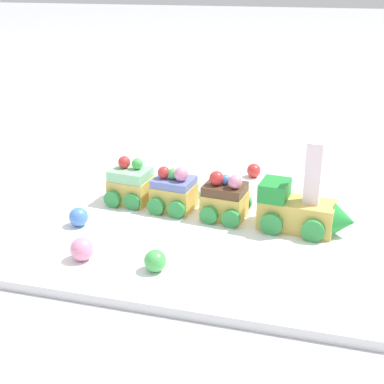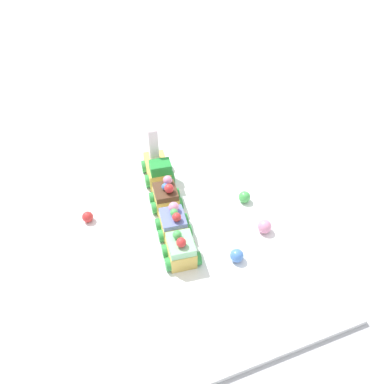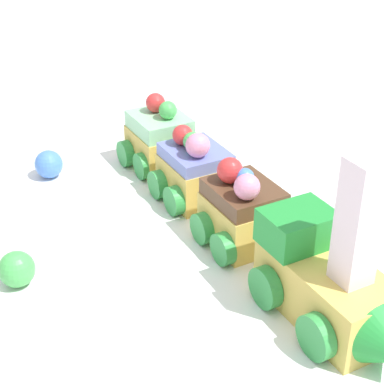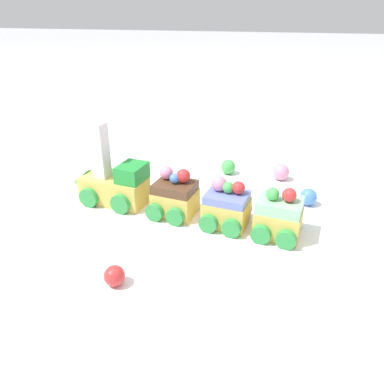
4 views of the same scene
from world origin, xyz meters
The scene contains 10 objects.
ground_plane centered at (0.00, 0.00, 0.00)m, with size 10.00×10.00×0.00m, color #B2B2B7.
display_board centered at (0.00, 0.00, 0.01)m, with size 0.77×0.45×0.01m, color white.
cake_train_locomotive centered at (0.11, 0.00, 0.04)m, with size 0.13×0.08×0.13m.
cake_car_chocolate centered at (0.00, 0.01, 0.04)m, with size 0.07×0.07×0.07m.
cake_car_blueberry centered at (-0.08, 0.02, 0.04)m, with size 0.07×0.07×0.07m.
cake_car_mint centered at (-0.15, 0.03, 0.04)m, with size 0.07×0.07×0.07m.
gumball_blue centered at (-0.19, -0.07, 0.03)m, with size 0.03×0.03×0.03m, color #4C84E0.
gumball_red centered at (0.02, 0.18, 0.02)m, with size 0.02×0.02×0.02m, color red.
gumball_green centered at (-0.05, -0.16, 0.03)m, with size 0.03×0.03×0.03m, color #4CBC56.
gumball_pink centered at (-0.14, -0.16, 0.03)m, with size 0.03×0.03×0.03m, color pink.
Camera 1 is at (0.14, -0.68, 0.34)m, focal length 50.00 mm.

